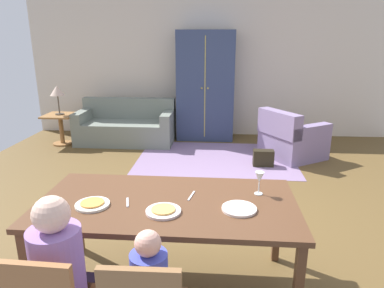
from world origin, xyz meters
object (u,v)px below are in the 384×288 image
at_px(dining_table, 167,209).
at_px(person_man, 64,285).
at_px(couch, 126,127).
at_px(armoire, 206,86).
at_px(side_table, 61,125).
at_px(plate_near_child, 163,211).
at_px(wine_glass, 259,178).
at_px(armchair, 291,139).
at_px(table_lamp, 57,92).
at_px(plate_near_man, 92,205).
at_px(plate_near_woman, 239,209).
at_px(handbag, 263,158).

relative_size(dining_table, person_man, 1.75).
bearing_deg(couch, armoire, 14.97).
distance_m(couch, side_table, 1.22).
height_order(plate_near_child, couch, couch).
distance_m(plate_near_child, armoire, 4.65).
height_order(wine_glass, armchair, wine_glass).
bearing_deg(couch, side_table, -167.73).
bearing_deg(armoire, person_man, -97.00).
relative_size(plate_near_child, table_lamp, 0.46).
bearing_deg(person_man, table_lamp, 114.84).
xyz_separation_m(plate_near_man, plate_near_child, (0.53, -0.06, 0.00)).
bearing_deg(couch, table_lamp, -167.73).
bearing_deg(armoire, dining_table, -91.25).
bearing_deg(wine_glass, armchair, 74.36).
relative_size(couch, armoire, 0.87).
bearing_deg(plate_near_woman, couch, 115.12).
bearing_deg(plate_near_man, handbag, 61.74).
distance_m(wine_glass, armchair, 3.36).
height_order(person_man, handbag, person_man).
xyz_separation_m(plate_near_woman, armchair, (1.06, 3.47, -0.45)).
height_order(armchair, armoire, armoire).
relative_size(dining_table, table_lamp, 3.60).
relative_size(person_man, couch, 0.61).
distance_m(plate_near_man, side_table, 4.45).
bearing_deg(plate_near_woman, armchair, 73.04).
bearing_deg(plate_near_man, plate_near_child, -6.41).
height_order(armchair, side_table, armchair).
xyz_separation_m(dining_table, plate_near_man, (-0.53, -0.12, 0.07)).
bearing_deg(armchair, handbag, -136.98).
bearing_deg(plate_near_woman, side_table, 128.83).
xyz_separation_m(dining_table, side_table, (-2.60, 3.80, -0.32)).
distance_m(couch, handbag, 2.76).
bearing_deg(plate_near_woman, armoire, 95.48).
xyz_separation_m(dining_table, armoire, (0.10, 4.46, 0.36)).
xyz_separation_m(plate_near_man, wine_glass, (1.23, 0.30, 0.12)).
bearing_deg(side_table, plate_near_woman, -51.17).
relative_size(couch, side_table, 3.15).
relative_size(armoire, table_lamp, 3.89).
height_order(dining_table, armchair, armchair).
bearing_deg(plate_near_man, couch, 101.90).
xyz_separation_m(plate_near_child, plate_near_woman, (0.53, 0.08, 0.00)).
bearing_deg(plate_near_child, plate_near_woman, 8.52).
relative_size(couch, armchair, 1.54).
relative_size(dining_table, couch, 1.06).
bearing_deg(armchair, side_table, 174.16).
relative_size(plate_near_man, plate_near_woman, 1.00).
relative_size(armoire, side_table, 3.62).
distance_m(person_man, table_lamp, 4.95).
relative_size(person_man, table_lamp, 2.05).
bearing_deg(couch, dining_table, -70.78).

